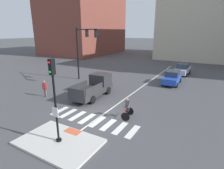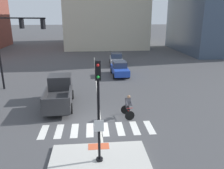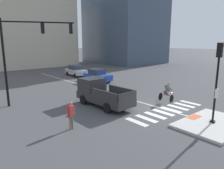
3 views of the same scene
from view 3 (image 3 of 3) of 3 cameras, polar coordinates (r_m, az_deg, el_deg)
The scene contains 21 objects.
ground_plane at distance 16.24m, azimuth 13.08°, elevation -6.62°, with size 300.00×300.00×0.00m, color #474749.
traffic_island at distance 14.36m, azimuth 26.07°, elevation -9.67°, with size 4.77×3.10×0.15m, color beige.
tactile_pad_front at distance 14.81m, azimuth 21.84°, elevation -8.35°, with size 1.10×0.60×0.01m, color #DB5B38.
signal_pole at distance 13.63m, azimuth 27.21°, elevation 2.15°, with size 0.44×0.38×4.84m.
crosswalk_stripe_a at distance 13.45m, azimuth 6.85°, elevation -10.27°, with size 0.44×1.80×0.01m, color silver.
crosswalk_stripe_b at distance 14.11m, azimuth 9.49°, elevation -9.29°, with size 0.44×1.80×0.01m, color silver.
crosswalk_stripe_c at distance 14.80m, azimuth 11.87°, elevation -8.37°, with size 0.44×1.80×0.01m, color silver.
crosswalk_stripe_d at distance 15.51m, azimuth 14.03°, elevation -7.53°, with size 0.44×1.80×0.01m, color silver.
crosswalk_stripe_e at distance 16.25m, azimuth 15.99°, elevation -6.76°, with size 0.44×1.80×0.01m, color silver.
crosswalk_stripe_f at distance 17.00m, azimuth 17.77°, elevation -6.05°, with size 0.44×1.80×0.01m, color silver.
crosswalk_stripe_g at distance 17.77m, azimuth 19.40°, elevation -5.39°, with size 0.44×1.80×0.01m, color silver.
crosswalk_stripe_h at distance 18.56m, azimuth 20.88°, elevation -4.78°, with size 0.44×1.80×0.01m, color silver.
lane_centre_line at distance 23.49m, azimuth -6.43°, elevation -0.74°, with size 0.14×28.00×0.01m, color silver.
traffic_light_mast at distance 17.44m, azimuth -22.66°, elevation 9.81°, with size 4.94×2.51×6.77m.
building_corner_left at distance 52.77m, azimuth 3.56°, elevation 18.52°, with size 14.65×17.30×22.69m.
building_far_block at distance 52.49m, azimuth -23.71°, elevation 13.41°, with size 17.15×21.80×14.98m.
car_blue_eastbound_far at distance 26.58m, azimuth -4.05°, elevation 2.52°, with size 1.92×4.14×1.64m.
car_silver_eastbound_distant at distance 31.60m, azimuth -10.00°, elevation 3.82°, with size 2.01×4.18×1.64m.
pickup_truck_charcoal_westbound_near at distance 16.60m, azimuth -3.22°, elevation -2.43°, with size 2.23×5.18×2.08m.
cyclist at distance 18.19m, azimuth 15.02°, elevation -1.91°, with size 0.80×1.17×1.68m.
pedestrian_at_curb_left at distance 12.24m, azimuth -11.35°, elevation -7.78°, with size 0.54×0.30×1.67m.
Camera 3 is at (-12.47, -9.13, 5.00)m, focal length 32.91 mm.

